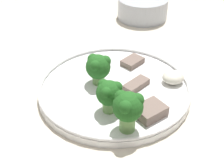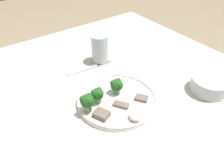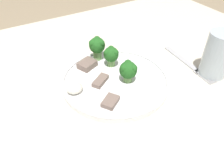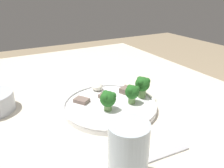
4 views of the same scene
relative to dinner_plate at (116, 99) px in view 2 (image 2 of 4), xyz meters
name	(u,v)px [view 2 (image 2 of 4)]	position (x,y,z in m)	size (l,w,h in m)	color
table	(135,120)	(0.04, 0.06, -0.11)	(1.28, 1.03, 0.77)	beige
dinner_plate	(116,99)	(0.00, 0.00, 0.00)	(0.26, 0.26, 0.02)	white
fork	(90,68)	(-0.22, 0.03, -0.01)	(0.03, 0.19, 0.00)	#B2B2B7
cream_bowl	(209,85)	(0.14, 0.29, 0.02)	(0.13, 0.13, 0.05)	#B7BCC6
drinking_glass	(100,50)	(-0.24, 0.09, 0.04)	(0.07, 0.07, 0.12)	#B2C1CC
broccoli_floret_near_rim_left	(87,101)	(-0.01, -0.10, 0.04)	(0.04, 0.04, 0.06)	#709E56
broccoli_floret_center_left	(117,85)	(-0.02, 0.02, 0.04)	(0.04, 0.04, 0.05)	#709E56
broccoli_floret_back_left	(97,94)	(-0.02, -0.06, 0.04)	(0.04, 0.04, 0.05)	#709E56
meat_slice_front_slice	(122,106)	(0.04, -0.01, 0.01)	(0.05, 0.05, 0.01)	#756056
meat_slice_middle_slice	(102,115)	(0.04, -0.08, 0.01)	(0.06, 0.05, 0.02)	#756056
meat_slice_rear_slice	(141,98)	(0.05, 0.06, 0.01)	(0.05, 0.05, 0.01)	#756056
sauce_dollop	(135,116)	(0.10, -0.01, 0.01)	(0.04, 0.03, 0.02)	silver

